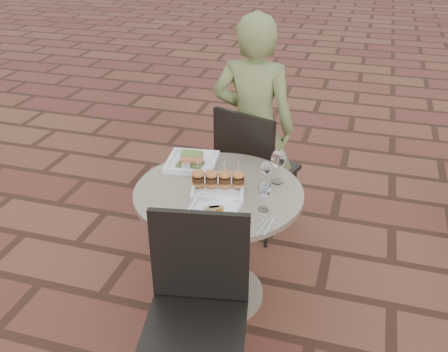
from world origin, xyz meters
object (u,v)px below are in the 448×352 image
(chair_near, at_px, (197,298))
(cafe_table, at_px, (219,228))
(plate_salmon, at_px, (192,161))
(plate_sliders, at_px, (218,182))
(plate_tuna, at_px, (214,209))
(diner, at_px, (253,128))
(chair_far, at_px, (251,163))

(chair_near, bearing_deg, cafe_table, 87.85)
(cafe_table, relative_size, plate_salmon, 2.86)
(plate_salmon, xyz_separation_m, plate_sliders, (0.23, -0.23, 0.02))
(plate_sliders, height_order, plate_tuna, plate_sliders)
(diner, relative_size, plate_salmon, 4.79)
(cafe_table, relative_size, plate_sliders, 2.74)
(cafe_table, height_order, plate_salmon, plate_salmon)
(cafe_table, relative_size, diner, 0.60)
(cafe_table, height_order, chair_near, chair_near)
(plate_tuna, bearing_deg, chair_far, 91.74)
(chair_near, xyz_separation_m, diner, (-0.10, 1.43, 0.20))
(plate_sliders, bearing_deg, plate_salmon, 135.39)
(chair_near, relative_size, diner, 0.62)
(chair_near, bearing_deg, plate_sliders, 88.16)
(cafe_table, distance_m, plate_tuna, 0.33)
(chair_near, distance_m, diner, 1.45)
(plate_sliders, relative_size, plate_tuna, 1.40)
(cafe_table, bearing_deg, diner, 90.62)
(chair_far, relative_size, plate_sliders, 2.84)
(chair_near, bearing_deg, chair_far, 82.88)
(diner, relative_size, plate_tuna, 6.44)
(chair_far, height_order, plate_sliders, chair_far)
(cafe_table, xyz_separation_m, chair_near, (0.09, -0.62, 0.07))
(chair_far, bearing_deg, plate_sliders, 106.63)
(diner, relative_size, plate_sliders, 4.59)
(cafe_table, bearing_deg, plate_sliders, 120.02)
(cafe_table, height_order, diner, diner)
(plate_salmon, bearing_deg, chair_far, 61.99)
(plate_sliders, bearing_deg, plate_tuna, -78.36)
(plate_tuna, bearing_deg, plate_sliders, 101.64)
(diner, distance_m, plate_sliders, 0.80)
(chair_near, relative_size, plate_tuna, 3.98)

